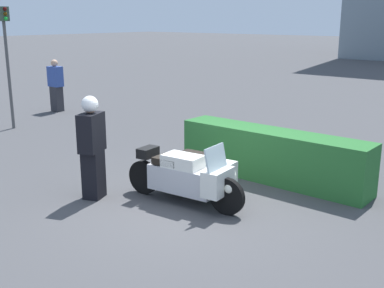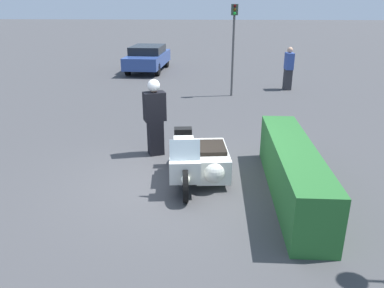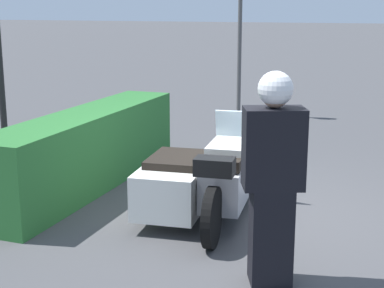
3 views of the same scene
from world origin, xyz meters
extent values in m
plane|color=#424244|center=(0.00, 0.00, 0.00)|extent=(160.00, 160.00, 0.00)
cylinder|color=black|center=(0.75, 0.26, 0.32)|extent=(0.65, 0.17, 0.64)
cylinder|color=black|center=(-1.02, 0.07, 0.32)|extent=(0.65, 0.17, 0.64)
cylinder|color=black|center=(-0.37, 0.73, 0.25)|extent=(0.51, 0.15, 0.50)
cube|color=#B7B7BC|center=(-0.13, 0.17, 0.45)|extent=(1.30, 0.57, 0.45)
cube|color=silver|center=(-0.13, 0.17, 0.77)|extent=(0.73, 0.49, 0.24)
cube|color=black|center=(-0.42, 0.14, 0.75)|extent=(0.55, 0.47, 0.12)
cube|color=silver|center=(0.57, 0.24, 0.54)|extent=(0.38, 0.63, 0.44)
cube|color=silver|center=(0.53, 0.24, 0.95)|extent=(0.17, 0.59, 0.40)
sphere|color=white|center=(0.80, 0.27, 0.47)|extent=(0.18, 0.18, 0.18)
cube|color=silver|center=(-0.31, 0.73, 0.40)|extent=(1.48, 0.84, 0.50)
sphere|color=silver|center=(0.29, 0.80, 0.42)|extent=(0.47, 0.48, 0.48)
cube|color=black|center=(-0.31, 0.73, 0.69)|extent=(0.84, 0.67, 0.09)
cube|color=black|center=(-0.91, 0.09, 0.82)|extent=(0.28, 0.42, 0.18)
cube|color=black|center=(-1.58, -0.65, 0.44)|extent=(0.43, 0.45, 0.88)
cube|color=black|center=(-1.58, -0.65, 1.23)|extent=(0.48, 0.59, 0.70)
sphere|color=tan|center=(-1.58, -0.65, 1.70)|extent=(0.24, 0.24, 0.24)
sphere|color=white|center=(-1.58, -0.65, 1.74)|extent=(0.30, 0.30, 0.30)
cube|color=#28662D|center=(0.40, 2.31, 0.51)|extent=(4.04, 0.75, 1.02)
cylinder|color=#4C4C4C|center=(6.19, 1.82, 1.64)|extent=(0.09, 0.09, 3.28)
camera|label=1|loc=(5.13, -5.89, 3.20)|focal=45.00mm
camera|label=2|loc=(7.07, 0.76, 3.57)|focal=35.00mm
camera|label=3|loc=(-6.36, -1.67, 2.41)|focal=55.00mm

